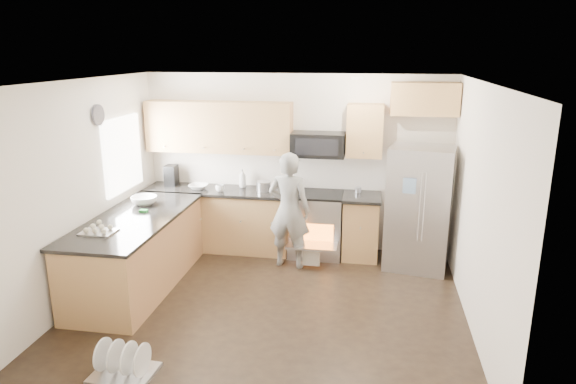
% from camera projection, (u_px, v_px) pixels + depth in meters
% --- Properties ---
extents(ground, '(4.50, 4.50, 0.00)m').
position_uv_depth(ground, '(270.00, 305.00, 6.07)').
color(ground, black).
rests_on(ground, ground).
extents(room_shell, '(4.54, 4.04, 2.62)m').
position_uv_depth(room_shell, '(265.00, 167.00, 5.65)').
color(room_shell, white).
rests_on(room_shell, ground).
extents(back_cabinet_run, '(4.45, 0.64, 2.50)m').
position_uv_depth(back_cabinet_run, '(254.00, 187.00, 7.57)').
color(back_cabinet_run, '#A36A41').
rests_on(back_cabinet_run, ground).
extents(peninsula, '(0.96, 2.36, 1.03)m').
position_uv_depth(peninsula, '(137.00, 252.00, 6.47)').
color(peninsula, '#A36A41').
rests_on(peninsula, ground).
extents(stove_range, '(0.76, 0.97, 1.79)m').
position_uv_depth(stove_range, '(316.00, 210.00, 7.44)').
color(stove_range, '#B7B7BC').
rests_on(stove_range, ground).
extents(refrigerator, '(0.93, 0.78, 1.69)m').
position_uv_depth(refrigerator, '(419.00, 209.00, 6.94)').
color(refrigerator, '#B7B7BC').
rests_on(refrigerator, ground).
extents(person, '(0.64, 0.47, 1.62)m').
position_uv_depth(person, '(289.00, 210.00, 6.99)').
color(person, gray).
rests_on(person, ground).
extents(dish_rack, '(0.59, 0.48, 0.35)m').
position_uv_depth(dish_rack, '(124.00, 366.00, 4.75)').
color(dish_rack, '#B7B7BC').
rests_on(dish_rack, ground).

